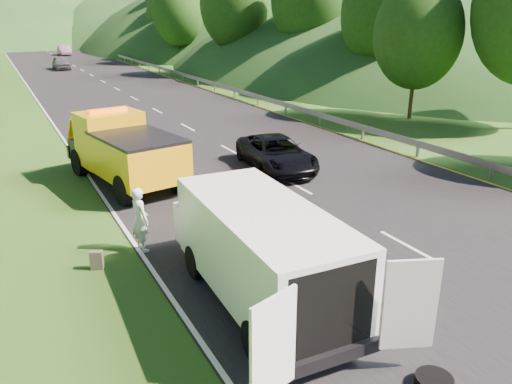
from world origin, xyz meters
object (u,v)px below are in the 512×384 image
tow_truck (123,149)px  white_van (259,248)px  woman (143,250)px  child (228,256)px  suitcase (97,260)px  worker (327,345)px  passing_suv (276,169)px

tow_truck → white_van: tow_truck is taller
woman → child: bearing=-138.0°
tow_truck → suitcase: size_ratio=13.22×
white_van → child: 2.76m
woman → tow_truck: bearing=-21.5°
tow_truck → child: size_ratio=6.03×
worker → suitcase: bearing=132.8°
woman → worker: size_ratio=1.08×
woman → passing_suv: bearing=-66.9°
white_van → child: (0.29, 2.39, -1.35)m
passing_suv → child: bearing=-120.4°
tow_truck → suitcase: tow_truck is taller
child → tow_truck: bearing=105.0°
worker → child: bearing=102.0°
woman → child: size_ratio=1.64×
suitcase → passing_suv: passing_suv is taller
suitcase → passing_suv: bearing=32.9°
worker → suitcase: size_ratio=3.33×
passing_suv → tow_truck: bearing=177.8°
woman → worker: 6.32m
white_van → worker: white_van is taller
white_van → woman: white_van is taller
child → suitcase: child is taller
suitcase → worker: bearing=-57.5°
tow_truck → white_van: bearing=-96.9°
tow_truck → woman: tow_truck is taller
woman → white_van: bearing=-168.0°
child → suitcase: size_ratio=2.19×
child → woman: bearing=151.9°
white_van → passing_suv: 10.52m
child → passing_suv: passing_suv is taller
white_van → child: white_van is taller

